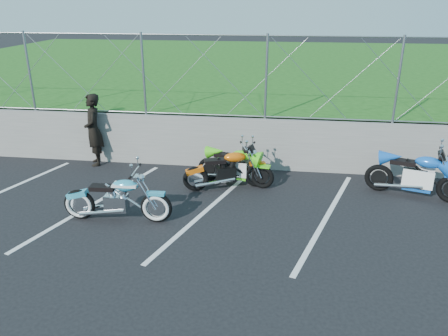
# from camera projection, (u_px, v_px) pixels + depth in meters

# --- Properties ---
(ground) EXTENTS (90.00, 90.00, 0.00)m
(ground) POSITION_uv_depth(u_px,v_px,m) (198.00, 234.00, 8.04)
(ground) COLOR black
(ground) RESTS_ON ground
(retaining_wall) EXTENTS (30.00, 0.22, 1.30)m
(retaining_wall) POSITION_uv_depth(u_px,v_px,m) (224.00, 142.00, 11.03)
(retaining_wall) COLOR slate
(retaining_wall) RESTS_ON ground
(grass_field) EXTENTS (30.00, 20.00, 1.30)m
(grass_field) POSITION_uv_depth(u_px,v_px,m) (254.00, 76.00, 20.26)
(grass_field) COLOR #1B4F15
(grass_field) RESTS_ON ground
(chain_link_fence) EXTENTS (28.00, 0.03, 2.00)m
(chain_link_fence) POSITION_uv_depth(u_px,v_px,m) (224.00, 76.00, 10.43)
(chain_link_fence) COLOR gray
(chain_link_fence) RESTS_ON retaining_wall
(parking_lines) EXTENTS (18.29, 4.31, 0.01)m
(parking_lines) POSITION_uv_depth(u_px,v_px,m) (266.00, 213.00, 8.81)
(parking_lines) COLOR silver
(parking_lines) RESTS_ON ground
(cruiser_turquoise) EXTENTS (2.14, 0.68, 1.06)m
(cruiser_turquoise) POSITION_uv_depth(u_px,v_px,m) (119.00, 200.00, 8.37)
(cruiser_turquoise) COLOR black
(cruiser_turquoise) RESTS_ON ground
(naked_orange) EXTENTS (1.92, 0.79, 0.99)m
(naked_orange) POSITION_uv_depth(u_px,v_px,m) (228.00, 171.00, 9.79)
(naked_orange) COLOR black
(naked_orange) RESTS_ON ground
(sportbike_green) EXTENTS (1.84, 0.67, 0.97)m
(sportbike_green) POSITION_uv_depth(u_px,v_px,m) (236.00, 167.00, 10.03)
(sportbike_green) COLOR black
(sportbike_green) RESTS_ON ground
(sportbike_blue) EXTENTS (2.03, 0.84, 1.09)m
(sportbike_blue) POSITION_uv_depth(u_px,v_px,m) (417.00, 177.00, 9.37)
(sportbike_blue) COLOR black
(sportbike_blue) RESTS_ON ground
(person_standing) EXTENTS (0.68, 0.79, 1.84)m
(person_standing) POSITION_uv_depth(u_px,v_px,m) (93.00, 130.00, 11.08)
(person_standing) COLOR black
(person_standing) RESTS_ON ground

